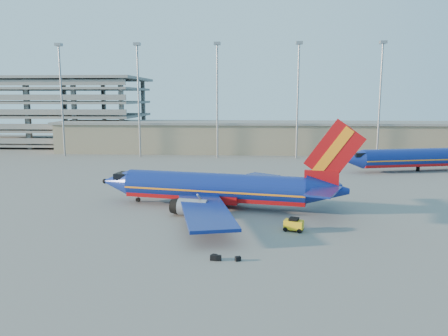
{
  "coord_description": "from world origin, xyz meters",
  "views": [
    {
      "loc": [
        3.35,
        -64.31,
        15.31
      ],
      "look_at": [
        -0.84,
        4.9,
        4.0
      ],
      "focal_mm": 35.0,
      "sensor_mm": 36.0,
      "label": 1
    }
  ],
  "objects": [
    {
      "name": "light_mast_row",
      "position": [
        5.0,
        46.0,
        17.55
      ],
      "size": [
        101.6,
        1.6,
        28.65
      ],
      "color": "gray",
      "rests_on": "ground"
    },
    {
      "name": "ground",
      "position": [
        0.0,
        0.0,
        0.0
      ],
      "size": [
        220.0,
        220.0,
        0.0
      ],
      "primitive_type": "plane",
      "color": "slate",
      "rests_on": "ground"
    },
    {
      "name": "terminal_building",
      "position": [
        10.0,
        58.0,
        4.32
      ],
      "size": [
        122.0,
        16.0,
        8.5
      ],
      "color": "gray",
      "rests_on": "ground"
    },
    {
      "name": "baggage_tug",
      "position": [
        8.45,
        -15.35,
        0.81
      ],
      "size": [
        2.49,
        1.96,
        1.56
      ],
      "rotation": [
        0.0,
        0.0,
        -0.34
      ],
      "color": "gold",
      "rests_on": "ground"
    },
    {
      "name": "aircraft_second",
      "position": [
        39.34,
        28.13,
        2.85
      ],
      "size": [
        36.21,
        16.35,
        12.45
      ],
      "rotation": [
        0.0,
        0.0,
        0.23
      ],
      "color": "navy",
      "rests_on": "ground"
    },
    {
      "name": "parking_garage",
      "position": [
        -62.0,
        74.05,
        11.73
      ],
      "size": [
        62.0,
        32.0,
        21.4
      ],
      "color": "slate",
      "rests_on": "ground"
    },
    {
      "name": "aircraft_main",
      "position": [
        -0.78,
        -4.87,
        2.69
      ],
      "size": [
        36.94,
        35.2,
        12.62
      ],
      "rotation": [
        0.0,
        0.0,
        -0.19
      ],
      "color": "navy",
      "rests_on": "ground"
    },
    {
      "name": "luggage_pile",
      "position": [
        0.63,
        -25.0,
        0.25
      ],
      "size": [
        2.95,
        0.73,
        0.54
      ],
      "color": "black",
      "rests_on": "ground"
    }
  ]
}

